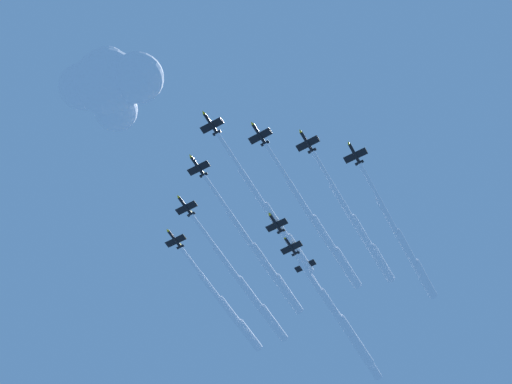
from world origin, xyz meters
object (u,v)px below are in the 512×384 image
(jet_port_outer, at_px, (408,251))
(jet_starboard_outer, at_px, (231,313))
(jet_lead, at_px, (278,225))
(jet_tail_end, at_px, (354,341))
(jet_trail_starboard, at_px, (344,325))
(jet_port_mid, at_px, (364,235))
(jet_starboard_inner, at_px, (267,265))
(jet_trail_port, at_px, (333,308))
(jet_starboard_mid, at_px, (252,296))
(jet_port_inner, at_px, (326,238))

(jet_port_outer, bearing_deg, jet_starboard_outer, -18.21)
(jet_lead, height_order, jet_tail_end, jet_lead)
(jet_trail_starboard, bearing_deg, jet_port_mid, 104.74)
(jet_starboard_inner, distance_m, jet_tail_end, 53.26)
(jet_starboard_outer, xyz_separation_m, jet_trail_starboard, (-45.00, -9.57, -3.78))
(jet_port_mid, bearing_deg, jet_starboard_inner, -11.79)
(jet_lead, height_order, jet_port_outer, jet_lead)
(jet_port_outer, height_order, jet_tail_end, jet_tail_end)
(jet_lead, xyz_separation_m, jet_trail_port, (-16.78, -40.77, -1.92))
(jet_trail_starboard, bearing_deg, jet_starboard_outer, 12.01)
(jet_lead, distance_m, jet_trail_starboard, 54.24)
(jet_starboard_mid, xyz_separation_m, jet_trail_port, (-31.11, -9.48, -0.89))
(jet_starboard_outer, xyz_separation_m, jet_trail_port, (-41.14, -0.24, -3.38))
(jet_starboard_mid, xyz_separation_m, jet_starboard_outer, (10.03, -9.25, 2.50))
(jet_port_inner, xyz_separation_m, jet_tail_end, (-7.01, -53.13, 0.68))
(jet_port_inner, distance_m, jet_starboard_outer, 53.08)
(jet_starboard_mid, height_order, jet_trail_port, jet_starboard_mid)
(jet_lead, height_order, jet_starboard_mid, jet_lead)
(jet_port_mid, bearing_deg, jet_starboard_mid, -25.59)
(jet_port_inner, relative_size, jet_port_outer, 1.05)
(jet_starboard_inner, xyz_separation_m, jet_port_outer, (-53.88, 0.36, -1.67))
(jet_port_mid, height_order, jet_tail_end, jet_port_mid)
(jet_trail_starboard, bearing_deg, jet_tail_end, -108.60)
(jet_port_inner, xyz_separation_m, jet_starboard_outer, (41.56, -32.91, 2.61))
(jet_starboard_inner, bearing_deg, jet_port_inner, 157.82)
(jet_starboard_mid, bearing_deg, jet_trail_port, -163.05)
(jet_starboard_mid, bearing_deg, jet_lead, 114.60)
(jet_starboard_inner, bearing_deg, jet_starboard_mid, -61.17)
(jet_starboard_inner, relative_size, jet_starboard_mid, 1.03)
(jet_port_inner, bearing_deg, jet_lead, 23.90)
(jet_starboard_outer, distance_m, jet_tail_end, 52.65)
(jet_lead, distance_m, jet_port_mid, 32.73)
(jet_starboard_mid, height_order, jet_tail_end, jet_tail_end)
(jet_port_inner, relative_size, jet_trail_port, 1.07)
(jet_port_inner, height_order, jet_port_outer, jet_port_inner)
(jet_trail_port, bearing_deg, jet_starboard_mid, 16.95)
(jet_port_inner, height_order, jet_trail_port, jet_port_inner)
(jet_port_inner, bearing_deg, jet_trail_port, -89.27)
(jet_port_mid, xyz_separation_m, jet_trail_port, (14.56, -31.35, -2.12))
(jet_port_inner, distance_m, jet_trail_starboard, 42.64)
(jet_starboard_mid, xyz_separation_m, jet_tail_end, (-38.54, -29.46, 0.56))
(jet_starboard_inner, xyz_separation_m, jet_starboard_mid, (7.67, -13.94, -0.46))
(jet_trail_port, bearing_deg, jet_starboard_outer, 0.33)
(jet_port_mid, bearing_deg, jet_tail_end, -82.10)
(jet_lead, relative_size, jet_tail_end, 1.05)
(jet_port_mid, bearing_deg, jet_starboard_outer, -29.19)
(jet_lead, xyz_separation_m, jet_trail_starboard, (-20.63, -50.11, -2.32))
(jet_port_mid, bearing_deg, jet_trail_starboard, -75.26)
(jet_port_mid, distance_m, jet_port_outer, 17.77)
(jet_lead, distance_m, jet_starboard_mid, 34.43)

